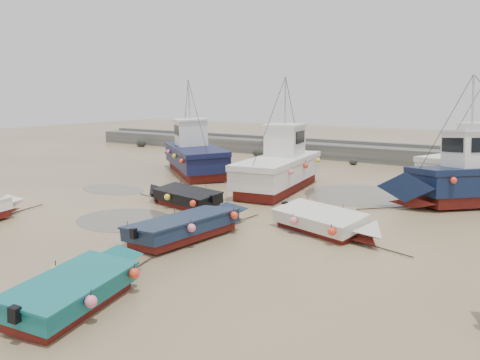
% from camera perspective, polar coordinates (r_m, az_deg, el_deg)
% --- Properties ---
extents(ground, '(120.00, 120.00, 0.00)m').
position_cam_1_polar(ground, '(19.10, -3.86, -5.72)').
color(ground, tan).
rests_on(ground, ground).
extents(seawall, '(60.00, 4.92, 1.50)m').
position_cam_1_polar(seawall, '(38.53, 16.24, 3.05)').
color(seawall, slate).
rests_on(seawall, ground).
extents(puddle_a, '(4.27, 4.27, 0.01)m').
position_cam_1_polar(puddle_a, '(20.73, -13.89, -4.70)').
color(puddle_a, '#575247').
rests_on(puddle_a, ground).
extents(puddle_b, '(3.69, 3.69, 0.01)m').
position_cam_1_polar(puddle_b, '(19.58, 9.76, -5.43)').
color(puddle_b, '#575247').
rests_on(puddle_b, ground).
extents(puddle_c, '(4.16, 4.16, 0.01)m').
position_cam_1_polar(puddle_c, '(27.31, -15.24, -1.13)').
color(puddle_c, '#575247').
rests_on(puddle_c, ground).
extents(puddle_d, '(5.89, 5.89, 0.01)m').
position_cam_1_polar(puddle_d, '(25.76, 14.40, -1.77)').
color(puddle_d, '#575247').
rests_on(puddle_d, ground).
extents(dinghy_1, '(2.82, 6.71, 1.43)m').
position_cam_1_polar(dinghy_1, '(17.72, -5.97, -5.25)').
color(dinghy_1, maroon).
rests_on(dinghy_1, ground).
extents(dinghy_2, '(2.51, 5.76, 1.43)m').
position_cam_1_polar(dinghy_2, '(12.89, -18.90, -11.81)').
color(dinghy_2, maroon).
rests_on(dinghy_2, ground).
extents(dinghy_4, '(5.83, 2.42, 1.43)m').
position_cam_1_polar(dinghy_4, '(22.60, -6.94, -1.79)').
color(dinghy_4, maroon).
rests_on(dinghy_4, ground).
extents(dinghy_5, '(5.78, 2.94, 1.43)m').
position_cam_1_polar(dinghy_5, '(18.31, 10.61, -4.81)').
color(dinghy_5, maroon).
rests_on(dinghy_5, ground).
extents(cabin_boat_0, '(9.46, 8.06, 6.22)m').
position_cam_1_polar(cabin_boat_0, '(32.03, -5.68, 3.22)').
color(cabin_boat_0, maroon).
rests_on(cabin_boat_0, ground).
extents(cabin_boat_1, '(3.64, 10.79, 6.22)m').
position_cam_1_polar(cabin_boat_1, '(26.50, 5.19, 1.74)').
color(cabin_boat_1, maroon).
rests_on(cabin_boat_1, ground).
extents(cabin_boat_2, '(8.62, 8.33, 6.22)m').
position_cam_1_polar(cabin_boat_2, '(25.28, 27.09, 0.21)').
color(cabin_boat_2, maroon).
rests_on(cabin_boat_2, ground).
extents(cabin_boat_3, '(5.97, 9.92, 6.22)m').
position_cam_1_polar(cabin_boat_3, '(31.07, 27.16, 1.94)').
color(cabin_boat_3, maroon).
rests_on(cabin_boat_3, ground).
extents(person, '(0.68, 0.53, 1.64)m').
position_cam_1_polar(person, '(26.64, 3.35, -1.07)').
color(person, '#192035').
rests_on(person, ground).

